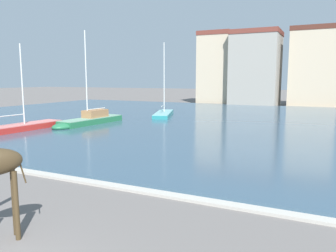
% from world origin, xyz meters
% --- Properties ---
extents(harbor_water, '(80.69, 46.69, 0.25)m').
position_xyz_m(harbor_water, '(0.00, 30.96, 0.12)').
color(harbor_water, '#334C60').
rests_on(harbor_water, ground).
extents(quay_edge_coping, '(80.69, 0.50, 0.12)m').
position_xyz_m(quay_edge_coping, '(0.00, 7.37, 0.06)').
color(quay_edge_coping, '#ADA89E').
rests_on(quay_edge_coping, ground).
extents(sailboat_green, '(2.39, 8.77, 9.29)m').
position_xyz_m(sailboat_green, '(-14.52, 21.78, 0.56)').
color(sailboat_green, '#236B42').
rests_on(sailboat_green, ground).
extents(sailboat_red, '(2.27, 9.72, 7.70)m').
position_xyz_m(sailboat_red, '(-17.22, 16.79, 0.41)').
color(sailboat_red, red).
rests_on(sailboat_red, ground).
extents(sailboat_teal, '(4.45, 8.64, 9.04)m').
position_xyz_m(sailboat_teal, '(-11.34, 32.54, 0.40)').
color(sailboat_teal, teal).
rests_on(sailboat_teal, ground).
extents(townhouse_corner_house, '(6.20, 7.19, 13.46)m').
position_xyz_m(townhouse_corner_house, '(-12.64, 58.28, 6.74)').
color(townhouse_corner_house, '#C6B293').
rests_on(townhouse_corner_house, ground).
extents(townhouse_wide_warehouse, '(8.24, 8.02, 13.07)m').
position_xyz_m(townhouse_wide_warehouse, '(-5.12, 56.88, 6.55)').
color(townhouse_wide_warehouse, gray).
rests_on(townhouse_wide_warehouse, ground).
extents(townhouse_end_terrace, '(7.80, 5.47, 13.39)m').
position_xyz_m(townhouse_end_terrace, '(4.34, 58.12, 6.71)').
color(townhouse_end_terrace, '#C6B293').
rests_on(townhouse_end_terrace, ground).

